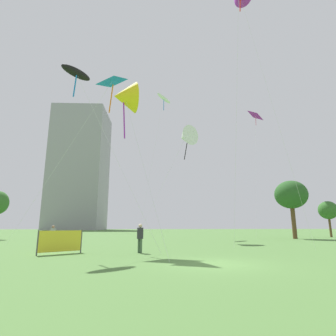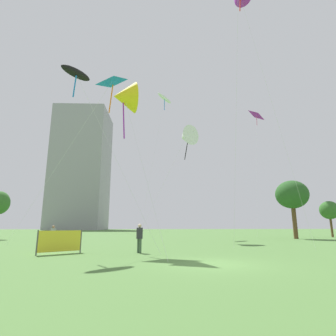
{
  "view_description": "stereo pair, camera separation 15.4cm",
  "coord_description": "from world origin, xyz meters",
  "px_view_note": "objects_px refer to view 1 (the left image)",
  "views": [
    {
      "loc": [
        -3.7,
        -12.82,
        1.74
      ],
      "look_at": [
        -0.75,
        11.94,
        7.15
      ],
      "focal_mm": 28.58,
      "sensor_mm": 36.0,
      "label": 1
    },
    {
      "loc": [
        -3.55,
        -12.83,
        1.74
      ],
      "look_at": [
        -0.75,
        11.94,
        7.15
      ],
      "focal_mm": 28.58,
      "sensor_mm": 36.0,
      "label": 2
    }
  ],
  "objects_px": {
    "kite_flying_2": "(76,73)",
    "event_banner": "(61,241)",
    "person_standing_3": "(53,235)",
    "kite_flying_8": "(255,116)",
    "park_tree_0": "(291,195)",
    "kite_flying_5": "(125,97)",
    "distant_highrise_0": "(80,169)",
    "kite_flying_7": "(164,98)",
    "kite_flying_0": "(186,137)",
    "person_standing_2": "(140,236)",
    "kite_flying_6": "(111,84)",
    "park_tree_2": "(328,210)"
  },
  "relations": [
    {
      "from": "kite_flying_2",
      "to": "kite_flying_7",
      "type": "bearing_deg",
      "value": 69.58
    },
    {
      "from": "park_tree_2",
      "to": "distant_highrise_0",
      "type": "xyz_separation_m",
      "value": [
        -57.81,
        88.76,
        24.11
      ]
    },
    {
      "from": "kite_flying_7",
      "to": "event_banner",
      "type": "bearing_deg",
      "value": -109.01
    },
    {
      "from": "kite_flying_5",
      "to": "person_standing_3",
      "type": "bearing_deg",
      "value": 143.49
    },
    {
      "from": "person_standing_3",
      "to": "event_banner",
      "type": "bearing_deg",
      "value": -11.7
    },
    {
      "from": "kite_flying_7",
      "to": "event_banner",
      "type": "xyz_separation_m",
      "value": [
        -9.32,
        -27.05,
        -24.05
      ]
    },
    {
      "from": "person_standing_3",
      "to": "kite_flying_5",
      "type": "relative_size",
      "value": 0.14
    },
    {
      "from": "park_tree_2",
      "to": "kite_flying_2",
      "type": "bearing_deg",
      "value": -150.07
    },
    {
      "from": "kite_flying_0",
      "to": "park_tree_2",
      "type": "relative_size",
      "value": 2.56
    },
    {
      "from": "kite_flying_5",
      "to": "kite_flying_6",
      "type": "xyz_separation_m",
      "value": [
        -1.44,
        2.99,
        2.77
      ]
    },
    {
      "from": "kite_flying_5",
      "to": "kite_flying_7",
      "type": "xyz_separation_m",
      "value": [
        5.69,
        25.69,
        13.18
      ]
    },
    {
      "from": "park_tree_0",
      "to": "person_standing_2",
      "type": "bearing_deg",
      "value": -141.25
    },
    {
      "from": "kite_flying_2",
      "to": "kite_flying_7",
      "type": "distance_m",
      "value": 29.65
    },
    {
      "from": "kite_flying_6",
      "to": "park_tree_2",
      "type": "distance_m",
      "value": 39.18
    },
    {
      "from": "park_tree_0",
      "to": "distant_highrise_0",
      "type": "bearing_deg",
      "value": 117.62
    },
    {
      "from": "kite_flying_6",
      "to": "kite_flying_8",
      "type": "xyz_separation_m",
      "value": [
        27.39,
        28.11,
        10.26
      ]
    },
    {
      "from": "kite_flying_2",
      "to": "distant_highrise_0",
      "type": "height_order",
      "value": "distant_highrise_0"
    },
    {
      "from": "person_standing_3",
      "to": "park_tree_0",
      "type": "distance_m",
      "value": 31.53
    },
    {
      "from": "person_standing_2",
      "to": "kite_flying_8",
      "type": "bearing_deg",
      "value": -76.4
    },
    {
      "from": "kite_flying_2",
      "to": "event_banner",
      "type": "height_order",
      "value": "kite_flying_2"
    },
    {
      "from": "person_standing_3",
      "to": "person_standing_2",
      "type": "bearing_deg",
      "value": 19.78
    },
    {
      "from": "kite_flying_7",
      "to": "kite_flying_0",
      "type": "bearing_deg",
      "value": -82.53
    },
    {
      "from": "kite_flying_0",
      "to": "kite_flying_8",
      "type": "bearing_deg",
      "value": 43.99
    },
    {
      "from": "person_standing_2",
      "to": "person_standing_3",
      "type": "height_order",
      "value": "person_standing_2"
    },
    {
      "from": "kite_flying_0",
      "to": "distant_highrise_0",
      "type": "distance_m",
      "value": 102.95
    },
    {
      "from": "person_standing_2",
      "to": "kite_flying_2",
      "type": "xyz_separation_m",
      "value": [
        -5.27,
        1.31,
        12.41
      ]
    },
    {
      "from": "person_standing_3",
      "to": "kite_flying_6",
      "type": "height_order",
      "value": "kite_flying_6"
    },
    {
      "from": "kite_flying_6",
      "to": "kite_flying_0",
      "type": "bearing_deg",
      "value": 49.13
    },
    {
      "from": "person_standing_3",
      "to": "park_tree_2",
      "type": "distance_m",
      "value": 41.29
    },
    {
      "from": "person_standing_2",
      "to": "event_banner",
      "type": "xyz_separation_m",
      "value": [
        -5.03,
        -0.06,
        -0.29
      ]
    },
    {
      "from": "kite_flying_5",
      "to": "kite_flying_2",
      "type": "bearing_deg",
      "value": 179.66
    },
    {
      "from": "kite_flying_8",
      "to": "event_banner",
      "type": "relative_size",
      "value": 11.03
    },
    {
      "from": "person_standing_2",
      "to": "kite_flying_7",
      "type": "bearing_deg",
      "value": -48.28
    },
    {
      "from": "person_standing_3",
      "to": "event_banner",
      "type": "relative_size",
      "value": 0.76
    },
    {
      "from": "park_tree_0",
      "to": "park_tree_2",
      "type": "height_order",
      "value": "park_tree_0"
    },
    {
      "from": "person_standing_2",
      "to": "kite_flying_2",
      "type": "bearing_deg",
      "value": 36.77
    },
    {
      "from": "kite_flying_2",
      "to": "kite_flying_7",
      "type": "xyz_separation_m",
      "value": [
        9.56,
        25.67,
        11.35
      ]
    },
    {
      "from": "kite_flying_5",
      "to": "distant_highrise_0",
      "type": "relative_size",
      "value": 0.23
    },
    {
      "from": "kite_flying_5",
      "to": "kite_flying_6",
      "type": "distance_m",
      "value": 4.33
    },
    {
      "from": "person_standing_2",
      "to": "kite_flying_8",
      "type": "xyz_separation_m",
      "value": [
        24.55,
        32.39,
        23.62
      ]
    },
    {
      "from": "kite_flying_8",
      "to": "kite_flying_2",
      "type": "bearing_deg",
      "value": -133.81
    },
    {
      "from": "kite_flying_6",
      "to": "event_banner",
      "type": "bearing_deg",
      "value": -116.71
    },
    {
      "from": "park_tree_2",
      "to": "event_banner",
      "type": "height_order",
      "value": "park_tree_2"
    },
    {
      "from": "kite_flying_2",
      "to": "kite_flying_6",
      "type": "xyz_separation_m",
      "value": [
        2.42,
        2.97,
        0.94
      ]
    },
    {
      "from": "person_standing_2",
      "to": "kite_flying_7",
      "type": "xyz_separation_m",
      "value": [
        4.29,
        26.98,
        23.76
      ]
    },
    {
      "from": "kite_flying_8",
      "to": "event_banner",
      "type": "distance_m",
      "value": 50.0
    },
    {
      "from": "kite_flying_8",
      "to": "park_tree_0",
      "type": "xyz_separation_m",
      "value": [
        -2.91,
        -15.03,
        -18.65
      ]
    },
    {
      "from": "kite_flying_0",
      "to": "kite_flying_8",
      "type": "xyz_separation_m",
      "value": [
        18.61,
        17.97,
        11.52
      ]
    },
    {
      "from": "park_tree_2",
      "to": "kite_flying_0",
      "type": "bearing_deg",
      "value": -163.02
    },
    {
      "from": "park_tree_2",
      "to": "kite_flying_8",
      "type": "bearing_deg",
      "value": 120.1
    }
  ]
}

